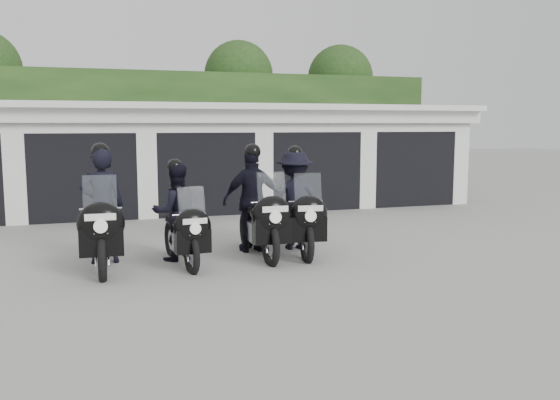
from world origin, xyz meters
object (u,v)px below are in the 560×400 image
object	(u,v)px
police_bike_c	(256,206)
police_bike_d	(297,205)
police_bike_b	(179,218)
police_bike_a	(102,217)

from	to	relation	value
police_bike_c	police_bike_d	bearing A→B (deg)	1.96
police_bike_b	police_bike_d	distance (m)	2.31
police_bike_b	police_bike_c	distance (m)	1.50
police_bike_a	police_bike_b	distance (m)	1.28
police_bike_a	police_bike_d	bearing A→B (deg)	6.78
police_bike_d	police_bike_c	bearing A→B (deg)	-170.09
police_bike_a	police_bike_c	world-z (taller)	police_bike_a
police_bike_b	police_bike_d	world-z (taller)	police_bike_d
police_bike_c	police_bike_d	world-z (taller)	police_bike_c
police_bike_c	police_bike_d	xyz separation A→B (m)	(0.82, 0.03, -0.01)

